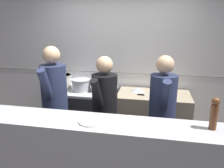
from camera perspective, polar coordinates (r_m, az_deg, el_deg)
name	(u,v)px	position (r m, az deg, el deg)	size (l,w,h in m)	color
wall_back_tiled	(120,64)	(3.91, 2.21, 5.20)	(8.00, 0.06, 2.60)	white
oven_range	(83,114)	(3.92, -7.62, -7.82)	(1.15, 0.71, 0.91)	#38383D
prep_counter	(152,120)	(3.73, 10.52, -9.25)	(1.15, 0.65, 0.91)	gray
pass_counter	(94,166)	(2.53, -4.70, -20.50)	(2.96, 0.45, 1.04)	#B7BABF
stock_pot	(63,81)	(3.89, -12.76, 0.76)	(0.32, 0.32, 0.24)	beige
sauce_pot	(81,85)	(3.68, -8.04, -0.17)	(0.32, 0.32, 0.20)	#B7BABF
braising_pot	(102,84)	(3.64, -2.67, 0.06)	(0.34, 0.34, 0.23)	#2D2D33
mixing_bowl_steel	(137,89)	(3.64, 6.65, -1.39)	(0.23, 0.23, 0.07)	#B7BABF
chefs_knife	(147,95)	(3.45, 9.16, -2.97)	(0.38, 0.07, 0.02)	#B7BABF
plated_dish_main	(91,121)	(2.24, -5.39, -9.64)	(0.26, 0.26, 0.02)	white
pepper_mill	(214,113)	(2.24, 25.16, -6.85)	(0.08, 0.08, 0.31)	brown
chef_head_cook	(55,102)	(3.14, -14.69, -4.45)	(0.36, 0.75, 1.72)	black
chef_sous	(105,110)	(2.90, -1.87, -6.87)	(0.38, 0.71, 1.62)	black
chef_line	(162,112)	(2.86, 12.92, -7.26)	(0.35, 0.72, 1.64)	black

